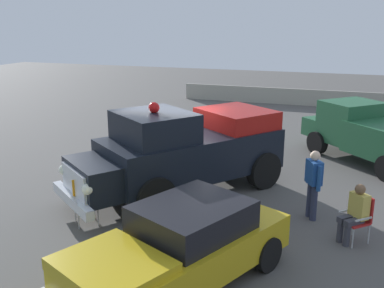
# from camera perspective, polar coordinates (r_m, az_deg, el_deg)

# --- Properties ---
(ground_plane) EXTENTS (60.00, 60.00, 0.00)m
(ground_plane) POSITION_cam_1_polar(r_m,az_deg,el_deg) (12.93, -2.59, -4.96)
(ground_plane) COLOR #514F4C
(vintage_fire_truck) EXTENTS (5.28, 6.08, 2.59)m
(vintage_fire_truck) POSITION_cam_1_polar(r_m,az_deg,el_deg) (11.87, -0.93, -0.76)
(vintage_fire_truck) COLOR black
(vintage_fire_truck) RESTS_ON ground
(classic_hot_rod) EXTENTS (3.51, 4.73, 1.46)m
(classic_hot_rod) POSITION_cam_1_polar(r_m,az_deg,el_deg) (7.91, -1.73, -13.16)
(classic_hot_rod) COLOR black
(classic_hot_rod) RESTS_ON ground
(parked_pickup) EXTENTS (4.65, 4.69, 1.90)m
(parked_pickup) POSITION_cam_1_polar(r_m,az_deg,el_deg) (15.58, 21.99, 1.30)
(parked_pickup) COLOR black
(parked_pickup) RESTS_ON ground
(lawn_chair_near_truck) EXTENTS (0.69, 0.69, 1.02)m
(lawn_chair_near_truck) POSITION_cam_1_polar(r_m,az_deg,el_deg) (10.09, 20.77, -8.55)
(lawn_chair_near_truck) COLOR #B7BABF
(lawn_chair_near_truck) RESTS_ON ground
(lawn_chair_by_car) EXTENTS (0.69, 0.69, 1.02)m
(lawn_chair_by_car) POSITION_cam_1_polar(r_m,az_deg,el_deg) (10.60, -13.70, -6.77)
(lawn_chair_by_car) COLOR #B7BABF
(lawn_chair_by_car) RESTS_ON ground
(spectator_seated) EXTENTS (0.64, 0.64, 1.29)m
(spectator_seated) POSITION_cam_1_polar(r_m,az_deg,el_deg) (9.96, 20.29, -8.15)
(spectator_seated) COLOR #383842
(spectator_seated) RESTS_ON ground
(spectator_standing) EXTENTS (0.43, 0.61, 1.68)m
(spectator_standing) POSITION_cam_1_polar(r_m,az_deg,el_deg) (10.71, 15.41, -4.51)
(spectator_standing) COLOR #2D334C
(spectator_standing) RESTS_ON ground
(background_fence) EXTENTS (12.30, 0.12, 0.90)m
(background_fence) POSITION_cam_1_polar(r_m,az_deg,el_deg) (25.29, 12.56, 5.99)
(background_fence) COLOR #A8A393
(background_fence) RESTS_ON ground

